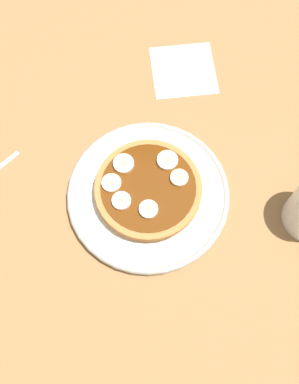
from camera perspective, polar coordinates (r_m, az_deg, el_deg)
The scene contains 10 objects.
ground_plane at distance 71.05cm, azimuth 0.00°, elevation -1.03°, with size 140.00×140.00×3.00cm, color olive.
plate at distance 68.78cm, azimuth 0.00°, elevation -0.31°, with size 25.18×25.18×1.74cm.
pancake_stack at distance 67.08cm, azimuth -0.36°, elevation 0.23°, with size 16.15×16.57×2.58cm.
banana_slice_0 at distance 66.38cm, azimuth 3.98°, elevation 1.80°, with size 2.70×2.70×0.85cm.
banana_slice_1 at distance 64.38cm, azimuth 0.24°, elevation -2.26°, with size 2.80×2.80×0.87cm.
banana_slice_2 at distance 67.49cm, azimuth 2.46°, elevation 4.06°, with size 3.21×3.21×0.85cm.
banana_slice_3 at distance 66.17cm, azimuth -4.75°, elevation 1.14°, with size 2.93×2.93×0.75cm.
banana_slice_4 at distance 67.27cm, azimuth -3.19°, elevation 3.62°, with size 3.15×3.15×0.88cm.
banana_slice_5 at distance 64.98cm, azimuth -3.47°, elevation -1.15°, with size 2.82×2.82×0.81cm.
napkin at distance 81.52cm, azimuth 4.51°, elevation 15.33°, with size 11.00×11.00×0.30cm, color white.
Camera 1 is at (-0.17, -25.15, 64.96)cm, focal length 41.56 mm.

